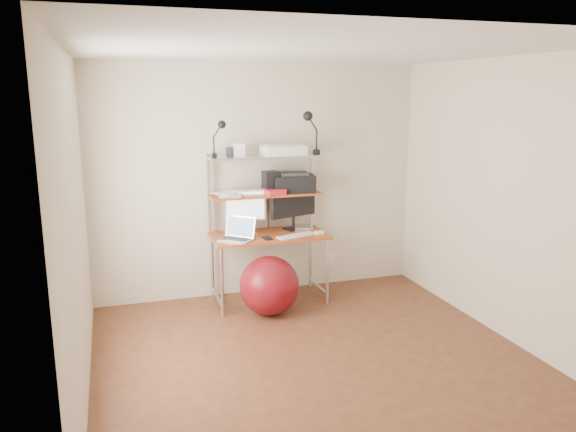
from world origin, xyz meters
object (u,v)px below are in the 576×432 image
laptop (238,234)px  printer (294,182)px  exercise_ball (269,286)px  monitor_silver (245,208)px  monitor_black (293,204)px

laptop → printer: printer is taller
exercise_ball → printer: bearing=49.8°
monitor_silver → monitor_black: size_ratio=0.89×
monitor_silver → printer: printer is taller
monitor_silver → exercise_ball: bearing=-72.5°
printer → exercise_ball: bearing=-120.6°
monitor_silver → laptop: 0.35m
monitor_silver → exercise_ball: 0.86m
monitor_black → laptop: bearing=-177.6°
monitor_silver → laptop: size_ratio=1.18×
printer → exercise_ball: 1.15m
laptop → printer: 0.85m
printer → exercise_ball: size_ratio=0.80×
monitor_silver → printer: size_ratio=1.03×
monitor_silver → laptop: (-0.13, -0.24, -0.22)m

